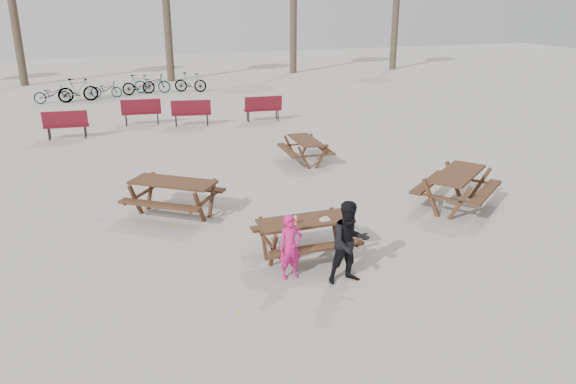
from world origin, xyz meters
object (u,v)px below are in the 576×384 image
object	(u,v)px
soda_bottle	(295,221)
picnic_table_north	(174,198)
adult	(350,243)
food_tray	(325,220)
main_picnic_table	(305,229)
child	(290,247)
picnic_table_far	(305,151)
picnic_table_east	(456,190)

from	to	relation	value
soda_bottle	picnic_table_north	bearing A→B (deg)	119.59
adult	picnic_table_north	size ratio (longest dim) A/B	0.78
food_tray	picnic_table_north	bearing A→B (deg)	126.77
main_picnic_table	picnic_table_north	size ratio (longest dim) A/B	0.93
child	picnic_table_far	bearing A→B (deg)	63.66
soda_bottle	picnic_table_north	distance (m)	3.67
child	picnic_table_north	size ratio (longest dim) A/B	0.62
soda_bottle	picnic_table_far	size ratio (longest dim) A/B	0.10
food_tray	picnic_table_far	size ratio (longest dim) A/B	0.11
soda_bottle	picnic_table_far	distance (m)	6.75
adult	picnic_table_far	bearing A→B (deg)	74.75
soda_bottle	child	size ratio (longest dim) A/B	0.14
soda_bottle	picnic_table_north	world-z (taller)	soda_bottle
adult	picnic_table_east	world-z (taller)	adult
adult	food_tray	bearing A→B (deg)	91.95
food_tray	picnic_table_north	xyz separation A→B (m)	(-2.38, 3.19, -0.38)
food_tray	picnic_table_far	xyz separation A→B (m)	(2.01, 6.24, -0.44)
main_picnic_table	adult	bearing A→B (deg)	-72.90
soda_bottle	child	world-z (taller)	child
adult	picnic_table_north	xyz separation A→B (m)	(-2.42, 4.21, -0.34)
food_tray	adult	xyz separation A→B (m)	(0.03, -1.02, -0.04)
child	food_tray	bearing A→B (deg)	28.41
soda_bottle	adult	size ratio (longest dim) A/B	0.11
main_picnic_table	picnic_table_east	bearing A→B (deg)	17.00
picnic_table_north	picnic_table_far	world-z (taller)	picnic_table_north
food_tray	soda_bottle	distance (m)	0.59
soda_bottle	adult	xyz separation A→B (m)	(0.62, -1.04, -0.09)
picnic_table_east	child	bearing A→B (deg)	164.84
adult	picnic_table_east	xyz separation A→B (m)	(4.00, 2.52, -0.32)
main_picnic_table	child	world-z (taller)	child
main_picnic_table	soda_bottle	bearing A→B (deg)	-150.79
food_tray	soda_bottle	size ratio (longest dim) A/B	1.06
main_picnic_table	food_tray	size ratio (longest dim) A/B	10.00
soda_bottle	picnic_table_east	bearing A→B (deg)	17.73
main_picnic_table	picnic_table_north	distance (m)	3.66
main_picnic_table	adult	distance (m)	1.25
adult	picnic_table_far	size ratio (longest dim) A/B	0.91
adult	picnic_table_east	distance (m)	4.74
main_picnic_table	picnic_table_east	size ratio (longest dim) A/B	0.90
child	picnic_table_east	world-z (taller)	child
main_picnic_table	soda_bottle	xyz separation A→B (m)	(-0.26, -0.14, 0.26)
food_tray	child	bearing A→B (deg)	-148.41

